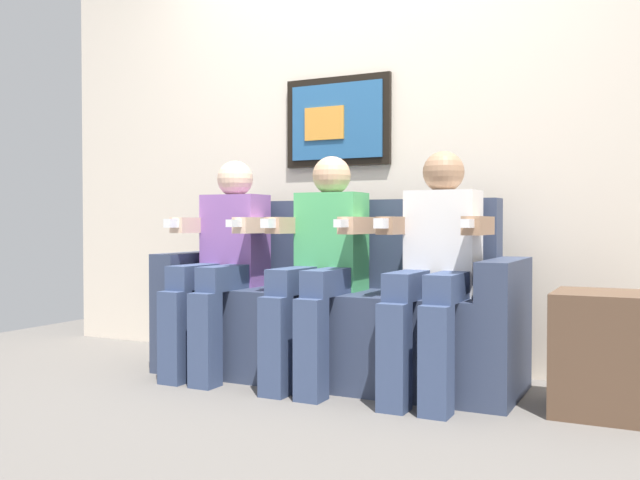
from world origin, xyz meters
The scene contains 7 objects.
ground_plane centered at (0.00, 0.00, 0.00)m, with size 5.50×5.50×0.00m, color #66605B.
back_wall_assembly centered at (0.00, 0.76, 1.30)m, with size 4.23×0.10×2.60m.
couch centered at (0.00, 0.33, 0.31)m, with size 1.83×0.58×0.90m.
person_on_left centered at (-0.57, 0.16, 0.61)m, with size 0.46×0.56×1.11m.
person_in_middle centered at (0.00, 0.16, 0.61)m, with size 0.46×0.56×1.11m.
person_on_right centered at (0.57, 0.16, 0.61)m, with size 0.46×0.56×1.11m.
side_table_right centered at (1.27, 0.22, 0.25)m, with size 0.40×0.40×0.50m.
Camera 1 is at (1.48, -2.83, 0.78)m, focal length 39.13 mm.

